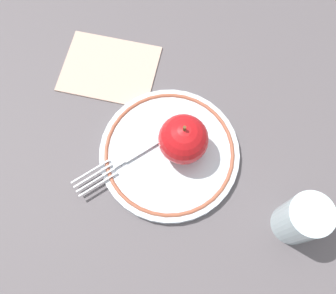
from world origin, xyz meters
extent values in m
plane|color=#544E51|center=(0.00, 0.00, 0.00)|extent=(2.00, 2.00, 0.00)
cylinder|color=silver|center=(-0.01, -0.01, 0.01)|extent=(0.22, 0.22, 0.01)
torus|color=#9D5137|center=(-0.01, -0.01, 0.01)|extent=(0.20, 0.20, 0.01)
sphere|color=red|center=(0.01, 0.00, 0.05)|extent=(0.07, 0.07, 0.07)
cylinder|color=brown|center=(0.01, 0.00, 0.09)|extent=(0.00, 0.00, 0.01)
cube|color=silver|center=(-0.04, 0.01, 0.02)|extent=(0.09, 0.07, 0.00)
cube|color=silver|center=(-0.09, -0.03, 0.02)|extent=(0.02, 0.02, 0.00)
cube|color=silver|center=(-0.13, -0.05, 0.02)|extent=(0.05, 0.04, 0.00)
cube|color=silver|center=(-0.12, -0.05, 0.02)|extent=(0.05, 0.04, 0.00)
cube|color=silver|center=(-0.12, -0.06, 0.02)|extent=(0.05, 0.04, 0.00)
cube|color=silver|center=(-0.11, -0.07, 0.02)|extent=(0.05, 0.04, 0.00)
cylinder|color=silver|center=(0.18, -0.10, 0.05)|extent=(0.06, 0.06, 0.09)
cube|color=#C3A18E|center=(-0.12, 0.14, 0.00)|extent=(0.18, 0.14, 0.01)
camera|label=1|loc=(0.00, -0.19, 0.56)|focal=40.00mm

